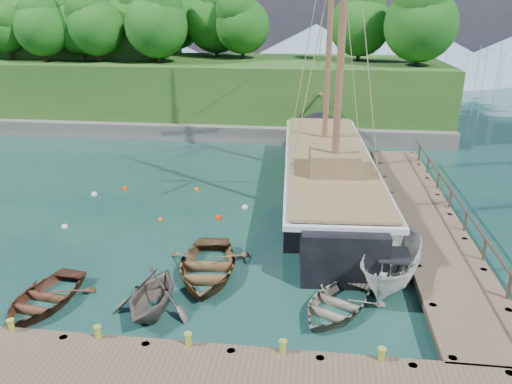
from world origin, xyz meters
TOP-DOWN VIEW (x-y plane):
  - ground at (0.00, 0.00)m, footprint 160.00×160.00m
  - dock_near at (2.00, -6.50)m, footprint 20.00×3.20m
  - dock_east at (11.50, 7.00)m, footprint 3.20×24.00m
  - bollard_0 at (-4.00, -5.10)m, footprint 0.26×0.26m
  - bollard_1 at (-1.00, -5.10)m, footprint 0.26×0.26m
  - bollard_2 at (2.00, -5.10)m, footprint 0.26×0.26m
  - bollard_3 at (5.00, -5.10)m, footprint 0.26×0.26m
  - bollard_4 at (8.00, -5.10)m, footprint 0.26×0.26m
  - rowboat_0 at (-4.32, -2.66)m, footprint 3.46×4.47m
  - rowboat_1 at (-0.02, -2.59)m, footprint 3.22×3.68m
  - rowboat_2 at (1.38, 0.34)m, footprint 4.11×5.40m
  - rowboat_3 at (6.75, -1.69)m, footprint 4.49×4.95m
  - cabin_boat_white at (9.02, 0.38)m, footprint 3.72×5.70m
  - schooner at (6.52, 10.45)m, footprint 6.12×27.63m
  - mooring_buoy_0 at (-6.96, 4.21)m, footprint 0.33×0.33m
  - mooring_buoy_1 at (-2.33, 5.75)m, footprint 0.28×0.28m
  - mooring_buoy_2 at (0.71, 6.33)m, footprint 0.36×0.36m
  - mooring_buoy_3 at (1.91, 7.98)m, footprint 0.35×0.35m
  - mooring_buoy_4 at (-5.97, 10.15)m, footprint 0.34×0.34m
  - mooring_buoy_5 at (-1.49, 10.50)m, footprint 0.30×0.30m
  - mooring_buoy_6 at (-7.45, 8.92)m, footprint 0.36×0.36m
  - headland at (-12.88, 31.36)m, footprint 51.00×19.31m
  - distant_ridge at (4.30, 70.00)m, footprint 117.00×40.00m

SIDE VIEW (x-z plane):
  - ground at x=0.00m, z-range 0.00..0.00m
  - bollard_0 at x=-4.00m, z-range -0.23..0.23m
  - bollard_1 at x=-1.00m, z-range -0.23..0.23m
  - bollard_2 at x=2.00m, z-range -0.23..0.23m
  - bollard_3 at x=5.00m, z-range -0.23..0.23m
  - bollard_4 at x=8.00m, z-range -0.23..0.23m
  - rowboat_0 at x=-4.32m, z-range -0.43..0.43m
  - rowboat_1 at x=-0.02m, z-range -0.93..0.93m
  - rowboat_2 at x=1.38m, z-range -0.52..0.52m
  - rowboat_3 at x=6.75m, z-range -0.42..0.42m
  - cabin_boat_white at x=9.02m, z-range -1.03..1.03m
  - mooring_buoy_0 at x=-6.96m, z-range -0.17..0.17m
  - mooring_buoy_1 at x=-2.33m, z-range -0.14..0.14m
  - mooring_buoy_2 at x=0.71m, z-range -0.18..0.18m
  - mooring_buoy_3 at x=1.91m, z-range -0.17..0.17m
  - mooring_buoy_4 at x=-5.97m, z-range -0.17..0.17m
  - mooring_buoy_5 at x=-1.49m, z-range -0.15..0.15m
  - mooring_buoy_6 at x=-7.45m, z-range -0.18..0.18m
  - dock_near at x=2.00m, z-range -0.12..0.98m
  - dock_east at x=11.50m, z-range -0.12..0.98m
  - schooner at x=6.52m, z-range -9.01..11.25m
  - distant_ridge at x=4.30m, z-range -0.65..9.35m
  - headland at x=-12.88m, z-range -0.91..11.99m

